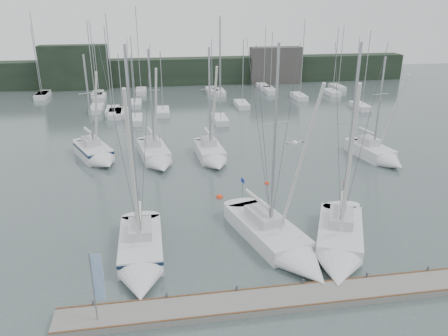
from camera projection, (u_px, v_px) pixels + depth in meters
The scene contains 17 objects.
ground at pixel (254, 255), 29.28m from camera, with size 160.00×160.00×0.00m, color #475655.
dock at pixel (274, 300), 24.62m from camera, with size 24.00×2.00×0.40m, color slate.
far_treeline at pixel (184, 71), 85.28m from camera, with size 90.00×4.00×5.00m, color black.
far_building_left at pixel (75, 68), 79.91m from camera, with size 12.00×3.00×8.00m, color black.
far_building_right at pixel (276, 65), 85.77m from camera, with size 10.00×3.00×7.00m, color #403E3B.
mast_forest at pixel (187, 100), 71.12m from camera, with size 54.43×26.27×14.89m.
sailboat_near_left at pixel (141, 258), 27.88m from camera, with size 2.89×9.33×14.67m.
sailboat_near_center at pixel (284, 246), 29.31m from camera, with size 5.82×10.93×14.72m.
sailboat_near_right at pixel (339, 248), 29.06m from camera, with size 6.57×9.82×14.71m.
sailboat_mid_a at pixel (98, 155), 45.78m from camera, with size 5.64×8.10×11.74m.
sailboat_mid_b at pixel (157, 157), 45.36m from camera, with size 4.04×8.83×12.25m.
sailboat_mid_c at pixel (212, 156), 45.55m from camera, with size 3.07×7.70×12.36m.
sailboat_mid_e at pixel (379, 156), 45.74m from camera, with size 4.03×7.84×11.52m.
buoy_a at pixel (220, 197), 37.65m from camera, with size 0.59×0.59×0.59m, color #FA3916.
buoy_b at pixel (267, 184), 40.42m from camera, with size 0.47×0.47×0.47m, color #FA3916.
dock_banner at pixel (96, 281), 21.97m from camera, with size 0.62×0.12×4.09m.
seagull at pixel (295, 142), 25.46m from camera, with size 1.06×0.50×0.21m.
Camera 1 is at (-6.06, -24.44, 16.18)m, focal length 35.00 mm.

